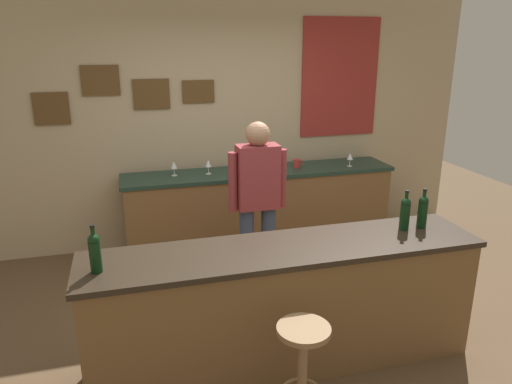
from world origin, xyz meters
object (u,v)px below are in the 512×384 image
object	(u,v)px
bar_stool	(303,359)
wine_glass_c	(273,159)
wine_bottle_a	(95,251)
coffee_mug	(297,163)
bartender	(258,199)
wine_glass_d	(350,157)
wine_glass_b	(208,164)
wine_bottle_c	(423,210)
wine_glass_a	(174,166)
wine_bottle_b	(405,212)

from	to	relation	value
bar_stool	wine_glass_c	distance (m)	2.83
wine_glass_c	wine_bottle_a	bearing A→B (deg)	-129.92
coffee_mug	bartender	bearing A→B (deg)	-125.28
bar_stool	wine_glass_d	world-z (taller)	wine_glass_d
wine_bottle_a	wine_glass_b	world-z (taller)	wine_bottle_a
wine_bottle_a	wine_glass_d	distance (m)	3.33
wine_glass_b	bar_stool	bearing A→B (deg)	-88.16
wine_glass_b	wine_glass_d	world-z (taller)	same
wine_glass_d	wine_glass_b	bearing A→B (deg)	176.37
wine_bottle_c	wine_glass_d	xyz separation A→B (m)	(0.33, 1.89, -0.05)
wine_glass_a	wine_glass_b	xyz separation A→B (m)	(0.36, -0.03, 0.00)
wine_bottle_a	coffee_mug	bearing A→B (deg)	45.55
wine_bottle_c	coffee_mug	size ratio (longest dim) A/B	2.45
wine_bottle_a	bartender	bearing A→B (deg)	38.39
bartender	wine_bottle_b	distance (m)	1.28
bartender	wine_glass_a	size ratio (longest dim) A/B	10.45
wine_bottle_b	wine_glass_d	distance (m)	1.95
wine_bottle_a	wine_bottle_c	xyz separation A→B (m)	(2.33, 0.11, 0.00)
bar_stool	wine_glass_a	distance (m)	2.77
wine_glass_c	wine_glass_d	bearing A→B (deg)	-9.77
bartender	wine_glass_a	xyz separation A→B (m)	(-0.61, 1.09, 0.07)
bartender	bar_stool	bearing A→B (deg)	-95.96
bar_stool	bartender	bearing A→B (deg)	84.04
wine_bottle_a	wine_bottle_b	xyz separation A→B (m)	(2.18, 0.11, 0.00)
bar_stool	wine_bottle_a	world-z (taller)	wine_bottle_a
wine_glass_b	wine_bottle_a	bearing A→B (deg)	-116.72
wine_bottle_a	wine_glass_d	size ratio (longest dim) A/B	1.97
wine_glass_c	coffee_mug	distance (m)	0.28
wine_glass_a	coffee_mug	world-z (taller)	wine_glass_a
wine_bottle_b	coffee_mug	size ratio (longest dim) A/B	2.45
wine_glass_b	wine_glass_c	world-z (taller)	same
wine_bottle_a	coffee_mug	world-z (taller)	wine_bottle_a
wine_bottle_a	wine_glass_a	bearing A→B (deg)	71.87
wine_glass_c	wine_bottle_b	bearing A→B (deg)	-79.36
bar_stool	wine_bottle_a	xyz separation A→B (m)	(-1.14, 0.55, 0.60)
wine_bottle_a	wine_glass_d	xyz separation A→B (m)	(2.66, 2.00, -0.05)
bar_stool	coffee_mug	xyz separation A→B (m)	(0.92, 2.66, 0.49)
bartender	wine_bottle_a	size ratio (longest dim) A/B	5.29
wine_glass_b	coffee_mug	xyz separation A→B (m)	(1.01, 0.00, -0.06)
wine_bottle_b	wine_glass_d	world-z (taller)	wine_bottle_b
bartender	coffee_mug	size ratio (longest dim) A/B	12.96
wine_glass_c	wine_glass_d	world-z (taller)	same
bar_stool	wine_bottle_b	distance (m)	1.37
wine_bottle_b	wine_glass_c	xyz separation A→B (m)	(-0.38, 2.04, -0.05)
bar_stool	wine_glass_c	xyz separation A→B (m)	(0.65, 2.70, 0.55)
wine_bottle_c	wine_glass_d	size ratio (longest dim) A/B	1.97
wine_bottle_a	wine_bottle_b	world-z (taller)	same
bar_stool	wine_glass_a	bearing A→B (deg)	99.43
wine_bottle_a	wine_glass_c	bearing A→B (deg)	50.08
bartender	wine_glass_d	distance (m)	1.66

